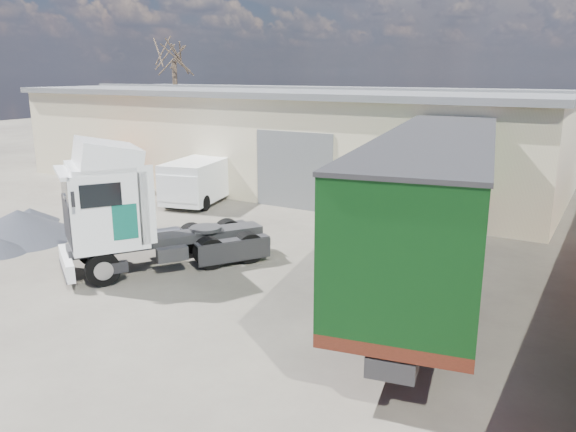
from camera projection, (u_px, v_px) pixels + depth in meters
The scene contains 8 objects.
ground at pixel (185, 283), 17.07m from camera, with size 120.00×120.00×0.00m, color #272520.
warehouse at pixel (287, 135), 32.68m from camera, with size 30.60×12.60×5.42m.
bare_tree at pixel (173, 48), 40.66m from camera, with size 4.00×4.00×9.60m.
tractor_unit at pixel (132, 215), 17.82m from camera, with size 5.46×6.60×4.31m.
box_trailer at pixel (435, 197), 15.92m from camera, with size 5.47×14.06×4.57m.
panel_van at pixel (200, 180), 27.39m from camera, with size 3.24×5.51×2.11m.
orange_skip at pixel (112, 177), 30.11m from camera, with size 3.12×2.31×1.76m.
gravel_heap at pixel (19, 223), 21.95m from camera, with size 6.55×6.55×1.05m.
Camera 1 is at (10.91, -12.14, 6.23)m, focal length 35.00 mm.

